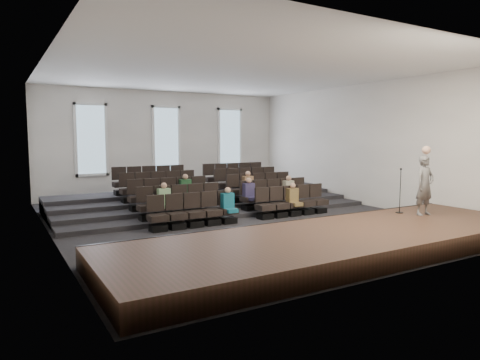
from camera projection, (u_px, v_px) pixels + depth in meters
name	position (u px, v px, depth m)	size (l,w,h in m)	color
ground	(238.00, 218.00, 14.91)	(14.00, 14.00, 0.00)	black
ceiling	(238.00, 72.00, 14.41)	(12.00, 14.00, 0.02)	white
wall_back	(166.00, 144.00, 20.70)	(12.00, 0.04, 5.00)	white
wall_front	(411.00, 153.00, 8.63)	(12.00, 0.04, 5.00)	white
wall_left	(47.00, 149.00, 11.65)	(0.04, 14.00, 5.00)	white
wall_right	(364.00, 145.00, 17.68)	(0.04, 14.00, 5.00)	white
stage	(342.00, 242.00, 10.50)	(11.80, 3.60, 0.50)	#43281D
stage_lip	(297.00, 229.00, 12.03)	(11.80, 0.06, 0.52)	black
risers	(200.00, 201.00, 17.62)	(11.80, 4.80, 0.60)	black
seating_rows	(218.00, 194.00, 16.17)	(6.80, 4.70, 1.67)	black
windows	(166.00, 139.00, 20.62)	(8.44, 0.10, 3.24)	white
audience	(239.00, 193.00, 15.36)	(5.45, 2.64, 1.10)	#176276
speaker	(425.00, 185.00, 12.68)	(0.65, 0.43, 1.78)	#5E5C59
mic_stand	(400.00, 200.00, 13.07)	(0.23, 0.23, 1.38)	black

